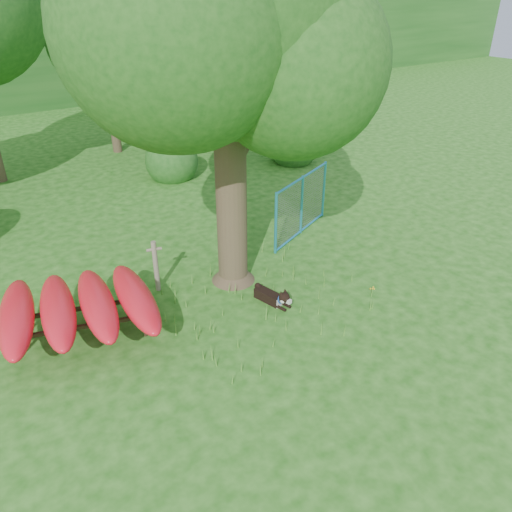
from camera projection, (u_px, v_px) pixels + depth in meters
ground at (282, 327)px, 9.85m from camera, size 80.00×80.00×0.00m
oak_tree at (223, 15)px, 8.78m from camera, size 6.43×5.60×8.21m
wooden_post at (156, 265)px, 10.74m from camera, size 0.33×0.14×1.20m
kayak_rack at (78, 307)px, 9.24m from camera, size 3.07×3.31×0.91m
husky_dog at (274, 297)px, 10.50m from camera, size 0.42×1.02×0.46m
fence_section at (302, 205)px, 13.15m from camera, size 2.57×1.18×2.70m
wildflower_clump at (372, 289)px, 10.72m from camera, size 0.11×0.10×0.24m
bg_tree_c at (103, 41)px, 18.02m from camera, size 4.00×4.00×6.12m
bg_tree_d at (213, 10)px, 17.81m from camera, size 4.80×4.80×7.50m
bg_tree_e at (239, 1)px, 21.39m from camera, size 4.60×4.60×7.55m
shrub_right at (293, 162)px, 18.84m from camera, size 1.80×1.80×1.80m
shrub_mid at (173, 178)px, 17.35m from camera, size 1.80×1.80×1.80m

